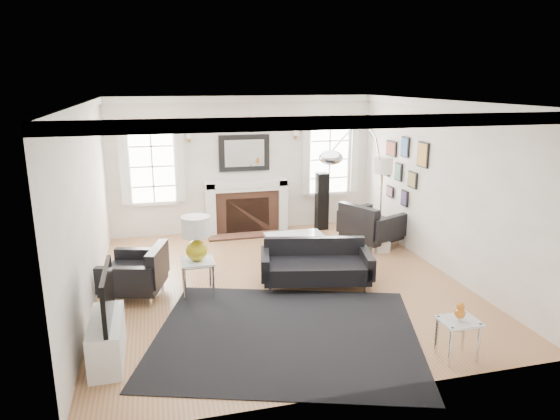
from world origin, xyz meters
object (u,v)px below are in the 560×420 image
object	(u,v)px
armchair_left	(138,273)
arc_floor_lamp	(359,188)
sofa	(316,265)
armchair_right	(370,226)
coffee_table	(298,240)
fireplace	(247,207)
gourd_lamp	(196,235)

from	to	relation	value
armchair_left	arc_floor_lamp	distance (m)	3.76
sofa	armchair_right	size ratio (longest dim) A/B	1.38
coffee_table	armchair_left	bearing A→B (deg)	-164.76
armchair_right	armchair_left	bearing A→B (deg)	-163.11
armchair_left	armchair_right	size ratio (longest dim) A/B	0.84
coffee_table	arc_floor_lamp	xyz separation A→B (m)	(0.94, -0.34, 0.94)
fireplace	armchair_right	bearing A→B (deg)	-34.57
coffee_table	gourd_lamp	size ratio (longest dim) A/B	1.52
armchair_left	coffee_table	xyz separation A→B (m)	(2.66, 0.73, 0.07)
armchair_left	gourd_lamp	distance (m)	1.04
armchair_left	arc_floor_lamp	xyz separation A→B (m)	(3.61, 0.39, 1.01)
armchair_right	gourd_lamp	distance (m)	3.74
coffee_table	arc_floor_lamp	size ratio (longest dim) A/B	0.40
fireplace	armchair_left	world-z (taller)	fireplace
armchair_right	sofa	bearing A→B (deg)	-136.46
gourd_lamp	armchair_right	bearing A→B (deg)	23.26
sofa	arc_floor_lamp	bearing A→B (deg)	32.90
armchair_left	armchair_right	xyz separation A→B (m)	(4.26, 1.29, 0.04)
coffee_table	gourd_lamp	distance (m)	2.08
coffee_table	sofa	bearing A→B (deg)	-89.32
coffee_table	arc_floor_lamp	distance (m)	1.37
arc_floor_lamp	armchair_right	bearing A→B (deg)	54.11
armchair_right	gourd_lamp	size ratio (longest dim) A/B	1.98
fireplace	armchair_left	xyz separation A→B (m)	(-2.14, -2.75, -0.19)
sofa	armchair_left	world-z (taller)	armchair_left
armchair_right	gourd_lamp	bearing A→B (deg)	-156.74
fireplace	coffee_table	size ratio (longest dim) A/B	1.68
sofa	armchair_right	xyz separation A→B (m)	(1.58, 1.50, 0.09)
armchair_left	fireplace	bearing A→B (deg)	52.16
fireplace	coffee_table	xyz separation A→B (m)	(0.52, -2.03, -0.12)
sofa	armchair_left	bearing A→B (deg)	175.47
sofa	armchair_right	bearing A→B (deg)	43.54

